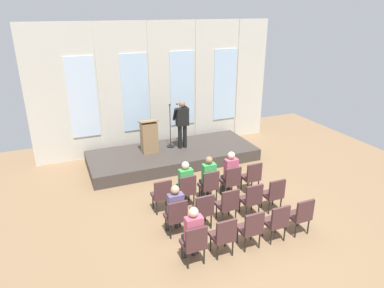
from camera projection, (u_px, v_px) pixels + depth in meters
ground_plane at (236, 232)px, 8.24m from camera, size 15.17×15.17×0.00m
rear_partition at (160, 88)px, 12.42m from camera, size 8.82×0.14×4.59m
stage_platform at (173, 156)px, 11.97m from camera, size 5.69×2.22×0.40m
speaker at (182, 121)px, 11.79m from camera, size 0.51×0.69×1.68m
mic_stand at (170, 138)px, 12.09m from camera, size 0.28×0.28×1.55m
lectern at (149, 137)px, 11.57m from camera, size 0.60×0.48×1.16m
chair_r0_c0 at (162, 194)px, 8.86m from camera, size 0.46×0.44×0.94m
chair_r0_c1 at (186, 189)px, 9.10m from camera, size 0.46×0.44×0.94m
audience_r0_c1 at (185, 181)px, 9.10m from camera, size 0.36×0.39×1.30m
chair_r0_c2 at (209, 184)px, 9.34m from camera, size 0.46×0.44×0.94m
audience_r0_c2 at (208, 176)px, 9.33m from camera, size 0.36×0.39×1.33m
chair_r0_c3 at (231, 180)px, 9.58m from camera, size 0.46×0.44×0.94m
audience_r0_c3 at (230, 172)px, 9.57m from camera, size 0.36×0.39×1.36m
chair_r0_c4 at (252, 176)px, 9.82m from camera, size 0.46×0.44×0.94m
chair_r1_c0 at (176, 215)px, 7.94m from camera, size 0.46×0.44×0.94m
audience_r1_c0 at (175, 207)px, 7.95m from camera, size 0.36×0.39×1.28m
chair_r1_c1 at (203, 209)px, 8.18m from camera, size 0.46×0.44×0.94m
chair_r1_c2 at (228, 203)px, 8.42m from camera, size 0.46×0.44×0.94m
chair_r1_c3 at (252, 198)px, 8.66m from camera, size 0.46×0.44×0.94m
chair_r1_c4 at (274, 193)px, 8.90m from camera, size 0.46×0.44×0.94m
chair_r2_c0 at (194, 242)px, 7.03m from camera, size 0.46×0.44×0.94m
audience_r2_c0 at (193, 232)px, 7.03m from camera, size 0.36×0.39×1.32m
chair_r2_c1 at (224, 234)px, 7.27m from camera, size 0.46×0.44×0.94m
chair_r2_c2 at (251, 227)px, 7.51m from camera, size 0.46×0.44×0.94m
chair_r2_c3 at (277, 220)px, 7.75m from camera, size 0.46×0.44×0.94m
chair_r2_c4 at (301, 214)px, 7.99m from camera, size 0.46×0.44×0.94m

